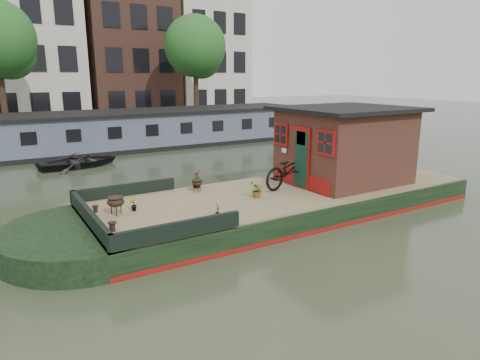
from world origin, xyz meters
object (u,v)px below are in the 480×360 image
brazier_front (116,206)px  potted_plant_a (218,210)px  cabin (344,144)px  bicycle (290,169)px  brazier_rear (197,186)px  dinghy (79,159)px

brazier_front → potted_plant_a: bearing=-34.4°
cabin → bicycle: size_ratio=1.85×
cabin → potted_plant_a: size_ratio=11.32×
brazier_rear → dinghy: brazier_rear is taller
potted_plant_a → brazier_rear: 2.44m
bicycle → brazier_front: size_ratio=4.71×
bicycle → brazier_rear: bearing=57.3°
cabin → dinghy: cabin is taller
bicycle → brazier_rear: 2.90m
bicycle → brazier_rear: bicycle is taller
cabin → brazier_rear: (-4.69, 1.25, -1.05)m
potted_plant_a → dinghy: potted_plant_a is taller
bicycle → brazier_front: 5.41m
cabin → potted_plant_a: bearing=-168.0°
bicycle → potted_plant_a: 3.60m
cabin → brazier_rear: size_ratio=10.96×
brazier_front → dinghy: (1.02, 9.82, -0.51)m
potted_plant_a → brazier_rear: bearing=76.0°
dinghy → cabin: bearing=-155.7°
cabin → brazier_front: (-7.38, 0.32, -1.00)m
potted_plant_a → dinghy: 11.32m
cabin → brazier_rear: 4.97m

